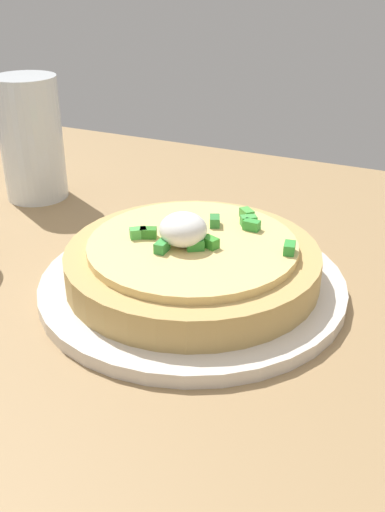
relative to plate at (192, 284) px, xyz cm
name	(u,v)px	position (x,y,z in cm)	size (l,w,h in cm)	color
dining_table	(180,355)	(-2.23, 6.93, -1.59)	(99.83, 85.36, 2.09)	#9C7C52
plate	(192,284)	(0.00, 0.00, 0.00)	(24.24, 24.24, 1.08)	silver
pizza	(192,260)	(0.01, 0.01, 2.16)	(19.92, 19.92, 5.76)	tan
cup_near	(32,145)	(23.98, -11.17, 5.24)	(6.58, 6.58, 12.95)	silver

